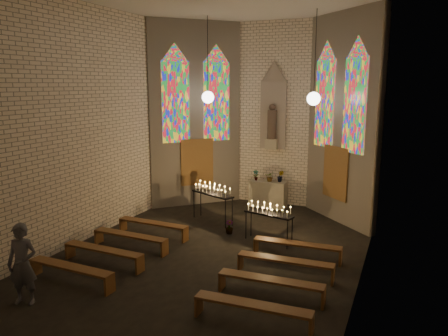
{
  "coord_description": "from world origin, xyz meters",
  "views": [
    {
      "loc": [
        4.86,
        -10.24,
        4.68
      ],
      "look_at": [
        -0.02,
        1.18,
        2.28
      ],
      "focal_mm": 35.0,
      "sensor_mm": 36.0,
      "label": 1
    }
  ],
  "objects_px": {
    "altar": "(268,194)",
    "visitor": "(22,264)",
    "votive_stand_left": "(212,191)",
    "aisle_flower_pot": "(229,227)",
    "votive_stand_right": "(269,211)"
  },
  "relations": [
    {
      "from": "votive_stand_left",
      "to": "visitor",
      "type": "distance_m",
      "value": 6.92
    },
    {
      "from": "altar",
      "to": "votive_stand_left",
      "type": "bearing_deg",
      "value": -114.87
    },
    {
      "from": "votive_stand_left",
      "to": "votive_stand_right",
      "type": "xyz_separation_m",
      "value": [
        2.37,
        -1.16,
        -0.12
      ]
    },
    {
      "from": "altar",
      "to": "aisle_flower_pot",
      "type": "bearing_deg",
      "value": -92.98
    },
    {
      "from": "altar",
      "to": "visitor",
      "type": "xyz_separation_m",
      "value": [
        -2.54,
        -9.34,
        0.39
      ]
    },
    {
      "from": "altar",
      "to": "votive_stand_left",
      "type": "xyz_separation_m",
      "value": [
        -1.19,
        -2.56,
        0.57
      ]
    },
    {
      "from": "altar",
      "to": "votive_stand_right",
      "type": "bearing_deg",
      "value": -72.29
    },
    {
      "from": "aisle_flower_pot",
      "to": "votive_stand_right",
      "type": "height_order",
      "value": "votive_stand_right"
    },
    {
      "from": "votive_stand_left",
      "to": "aisle_flower_pot",
      "type": "bearing_deg",
      "value": -19.84
    },
    {
      "from": "altar",
      "to": "votive_stand_right",
      "type": "height_order",
      "value": "votive_stand_right"
    },
    {
      "from": "visitor",
      "to": "votive_stand_left",
      "type": "bearing_deg",
      "value": 61.48
    },
    {
      "from": "votive_stand_left",
      "to": "altar",
      "type": "bearing_deg",
      "value": 87.93
    },
    {
      "from": "altar",
      "to": "visitor",
      "type": "relative_size",
      "value": 0.78
    },
    {
      "from": "votive_stand_right",
      "to": "altar",
      "type": "bearing_deg",
      "value": 121.1
    },
    {
      "from": "altar",
      "to": "aisle_flower_pot",
      "type": "relative_size",
      "value": 3.24
    }
  ]
}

